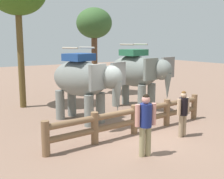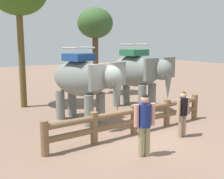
% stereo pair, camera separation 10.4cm
% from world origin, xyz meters
% --- Properties ---
extents(ground_plane, '(60.00, 60.00, 0.00)m').
position_xyz_m(ground_plane, '(0.00, 0.00, 0.00)').
color(ground_plane, '#816453').
extents(log_fence, '(6.98, 0.72, 1.05)m').
position_xyz_m(log_fence, '(0.00, 0.21, 0.61)').
color(log_fence, brown).
rests_on(log_fence, ground).
extents(elephant_near_left, '(2.49, 3.64, 3.05)m').
position_xyz_m(elephant_near_left, '(-0.79, 2.58, 1.71)').
color(elephant_near_left, slate).
rests_on(elephant_near_left, ground).
extents(elephant_center, '(2.21, 3.75, 3.15)m').
position_xyz_m(elephant_center, '(2.45, 3.25, 1.77)').
color(elephant_center, slate).
rests_on(elephant_center, ground).
extents(tourist_woman_in_black, '(0.63, 0.43, 1.83)m').
position_xyz_m(tourist_woman_in_black, '(-0.96, -1.57, 1.06)').
color(tourist_woman_in_black, '#978E64').
rests_on(tourist_woman_in_black, ground).
extents(tourist_man_in_blue, '(0.57, 0.33, 1.61)m').
position_xyz_m(tourist_man_in_blue, '(1.22, -0.94, 0.93)').
color(tourist_man_in_blue, '#9C8567').
rests_on(tourist_man_in_blue, ground).
extents(tree_back_center, '(2.14, 2.14, 5.24)m').
position_xyz_m(tree_back_center, '(2.64, 7.73, 4.19)').
color(tree_back_center, brown).
rests_on(tree_back_center, ground).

